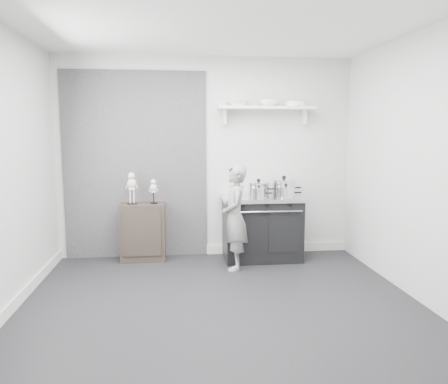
{
  "coord_description": "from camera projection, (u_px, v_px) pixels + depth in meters",
  "views": [
    {
      "loc": [
        -0.43,
        -4.15,
        1.7
      ],
      "look_at": [
        0.15,
        0.95,
        0.99
      ],
      "focal_mm": 35.0,
      "sensor_mm": 36.0,
      "label": 1
    }
  ],
  "objects": [
    {
      "name": "stove",
      "position": [
        262.0,
        227.0,
        5.84
      ],
      "size": [
        1.06,
        0.66,
        0.85
      ],
      "color": "black",
      "rests_on": "ground"
    },
    {
      "name": "bowl_small",
      "position": [
        269.0,
        103.0,
        5.82
      ],
      "size": [
        0.26,
        0.26,
        0.08
      ],
      "primitive_type": "imported",
      "color": "white",
      "rests_on": "wall_shelf"
    },
    {
      "name": "ground",
      "position": [
        220.0,
        303.0,
        4.37
      ],
      "size": [
        4.0,
        4.0,
        0.0
      ],
      "primitive_type": "plane",
      "color": "black",
      "rests_on": "ground"
    },
    {
      "name": "pot_back_right",
      "position": [
        284.0,
        187.0,
        5.9
      ],
      "size": [
        0.39,
        0.31,
        0.26
      ],
      "color": "silver",
      "rests_on": "stove"
    },
    {
      "name": "child",
      "position": [
        235.0,
        217.0,
        5.39
      ],
      "size": [
        0.34,
        0.49,
        1.31
      ],
      "primitive_type": "imported",
      "rotation": [
        0.0,
        0.0,
        -1.62
      ],
      "color": "gray",
      "rests_on": "ground"
    },
    {
      "name": "room_shell",
      "position": [
        209.0,
        138.0,
        4.28
      ],
      "size": [
        4.02,
        3.62,
        2.71
      ],
      "color": "#B8B8B6",
      "rests_on": "ground"
    },
    {
      "name": "wall_shelf",
      "position": [
        266.0,
        109.0,
        5.83
      ],
      "size": [
        1.3,
        0.26,
        0.24
      ],
      "color": "silver",
      "rests_on": "room_shell"
    },
    {
      "name": "bowl_large",
      "position": [
        238.0,
        103.0,
        5.77
      ],
      "size": [
        0.29,
        0.29,
        0.07
      ],
      "primitive_type": "imported",
      "color": "white",
      "rests_on": "wall_shelf"
    },
    {
      "name": "side_cabinet",
      "position": [
        143.0,
        232.0,
        5.8
      ],
      "size": [
        0.58,
        0.34,
        0.76
      ],
      "primitive_type": "cube",
      "color": "black",
      "rests_on": "ground"
    },
    {
      "name": "skeleton_torso",
      "position": [
        154.0,
        190.0,
        5.74
      ],
      "size": [
        0.1,
        0.07,
        0.37
      ],
      "primitive_type": null,
      "color": "beige",
      "rests_on": "side_cabinet"
    },
    {
      "name": "plate_stack",
      "position": [
        296.0,
        104.0,
        5.86
      ],
      "size": [
        0.29,
        0.29,
        0.06
      ],
      "primitive_type": "cylinder",
      "color": "white",
      "rests_on": "wall_shelf"
    },
    {
      "name": "pot_front_right",
      "position": [
        286.0,
        192.0,
        5.63
      ],
      "size": [
        0.32,
        0.24,
        0.19
      ],
      "color": "silver",
      "rests_on": "stove"
    },
    {
      "name": "pot_back_left",
      "position": [
        258.0,
        189.0,
        5.88
      ],
      "size": [
        0.37,
        0.29,
        0.22
      ],
      "color": "silver",
      "rests_on": "stove"
    },
    {
      "name": "pot_front_center",
      "position": [
        259.0,
        193.0,
        5.63
      ],
      "size": [
        0.27,
        0.18,
        0.17
      ],
      "color": "silver",
      "rests_on": "stove"
    },
    {
      "name": "skeleton_full",
      "position": [
        132.0,
        186.0,
        5.7
      ],
      "size": [
        0.13,
        0.09,
        0.48
      ],
      "primitive_type": null,
      "color": "beige",
      "rests_on": "side_cabinet"
    }
  ]
}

